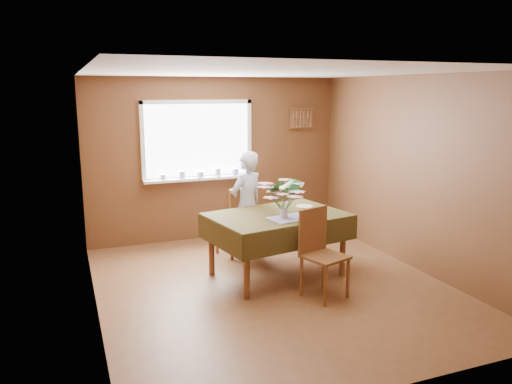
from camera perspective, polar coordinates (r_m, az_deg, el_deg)
name	(u,v)px	position (r m, az deg, el deg)	size (l,w,h in m)	color
floor	(273,286)	(6.07, 1.92, -10.74)	(4.50, 4.50, 0.00)	brown
ceiling	(274,72)	(5.62, 2.10, 13.56)	(4.50, 4.50, 0.00)	white
wall_back	(216,159)	(7.81, -4.55, 3.79)	(4.00, 4.00, 0.00)	brown
wall_front	(394,237)	(3.81, 15.54, -4.97)	(4.00, 4.00, 0.00)	brown
wall_left	(90,197)	(5.27, -18.41, -0.59)	(4.50, 4.50, 0.00)	brown
wall_right	(416,173)	(6.75, 17.81, 2.03)	(4.50, 4.50, 0.00)	brown
window_assembly	(199,154)	(7.66, -6.55, 4.38)	(1.72, 0.20, 1.22)	white
spoon_rack	(302,118)	(8.25, 5.25, 8.38)	(0.44, 0.05, 0.33)	brown
dining_table	(277,222)	(6.22, 2.45, -3.40)	(1.81, 1.39, 0.80)	brown
chair_far	(238,219)	(6.97, -2.03, -3.06)	(0.53, 0.53, 1.00)	brown
chair_near	(320,249)	(5.71, 7.28, -6.50)	(0.54, 0.54, 1.00)	brown
seated_woman	(247,206)	(6.83, -1.08, -1.58)	(0.55, 0.36, 1.50)	white
flower_bouquet	(284,195)	(5.97, 3.21, -0.30)	(0.51, 0.51, 0.43)	white
side_plate	(305,206)	(6.59, 5.57, -1.65)	(0.22, 0.22, 0.01)	white
table_knife	(303,214)	(6.16, 5.44, -2.57)	(0.02, 0.20, 0.00)	silver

